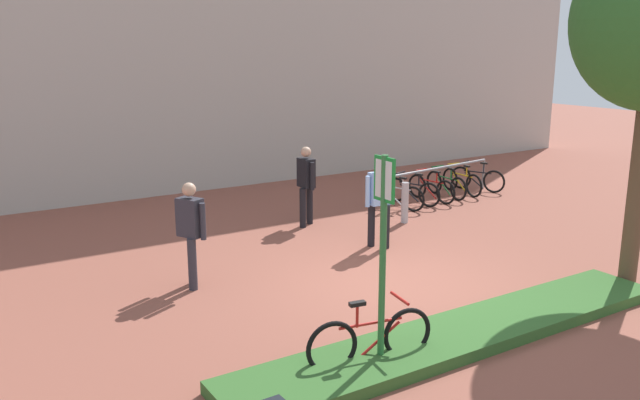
{
  "coord_description": "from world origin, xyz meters",
  "views": [
    {
      "loc": [
        -6.43,
        -7.87,
        3.82
      ],
      "look_at": [
        -0.46,
        1.59,
        1.15
      ],
      "focal_mm": 36.67,
      "sensor_mm": 36.0,
      "label": 1
    }
  ],
  "objects_px": {
    "bollard_steel": "(405,203)",
    "person_suited_dark": "(306,181)",
    "parking_sign_post": "(383,233)",
    "bike_at_sign": "(371,339)",
    "person_suited_navy": "(191,228)",
    "bike_rack_cluster": "(439,186)",
    "person_casual_tan": "(379,198)"
  },
  "relations": [
    {
      "from": "bike_at_sign",
      "to": "person_casual_tan",
      "type": "xyz_separation_m",
      "value": [
        2.98,
        3.77,
        0.63
      ]
    },
    {
      "from": "person_suited_dark",
      "to": "bollard_steel",
      "type": "bearing_deg",
      "value": -26.06
    },
    {
      "from": "bike_rack_cluster",
      "to": "bollard_steel",
      "type": "xyz_separation_m",
      "value": [
        -2.17,
        -1.3,
        0.1
      ]
    },
    {
      "from": "parking_sign_post",
      "to": "bike_at_sign",
      "type": "distance_m",
      "value": 1.35
    },
    {
      "from": "bike_at_sign",
      "to": "person_suited_dark",
      "type": "distance_m",
      "value": 6.42
    },
    {
      "from": "bollard_steel",
      "to": "person_casual_tan",
      "type": "relative_size",
      "value": 0.52
    },
    {
      "from": "bike_at_sign",
      "to": "bollard_steel",
      "type": "height_order",
      "value": "bollard_steel"
    },
    {
      "from": "parking_sign_post",
      "to": "bollard_steel",
      "type": "height_order",
      "value": "parking_sign_post"
    },
    {
      "from": "bike_rack_cluster",
      "to": "person_suited_dark",
      "type": "relative_size",
      "value": 2.17
    },
    {
      "from": "parking_sign_post",
      "to": "person_suited_dark",
      "type": "xyz_separation_m",
      "value": [
        2.52,
        5.92,
        -0.71
      ]
    },
    {
      "from": "person_casual_tan",
      "to": "parking_sign_post",
      "type": "bearing_deg",
      "value": -126.93
    },
    {
      "from": "parking_sign_post",
      "to": "bike_at_sign",
      "type": "relative_size",
      "value": 1.56
    },
    {
      "from": "person_suited_dark",
      "to": "person_suited_navy",
      "type": "height_order",
      "value": "same"
    },
    {
      "from": "person_suited_dark",
      "to": "person_casual_tan",
      "type": "distance_m",
      "value": 2.1
    },
    {
      "from": "bollard_steel",
      "to": "person_suited_dark",
      "type": "xyz_separation_m",
      "value": [
        -1.94,
        0.95,
        0.53
      ]
    },
    {
      "from": "bike_at_sign",
      "to": "bollard_steel",
      "type": "xyz_separation_m",
      "value": [
        4.55,
        4.88,
        0.1
      ]
    },
    {
      "from": "parking_sign_post",
      "to": "person_suited_dark",
      "type": "distance_m",
      "value": 6.47
    },
    {
      "from": "bollard_steel",
      "to": "person_suited_dark",
      "type": "bearing_deg",
      "value": 153.94
    },
    {
      "from": "parking_sign_post",
      "to": "person_suited_navy",
      "type": "relative_size",
      "value": 1.51
    },
    {
      "from": "bollard_steel",
      "to": "person_casual_tan",
      "type": "bearing_deg",
      "value": -144.45
    },
    {
      "from": "bike_at_sign",
      "to": "person_suited_navy",
      "type": "height_order",
      "value": "person_suited_navy"
    },
    {
      "from": "bike_at_sign",
      "to": "person_suited_dark",
      "type": "xyz_separation_m",
      "value": [
        2.6,
        5.84,
        0.63
      ]
    },
    {
      "from": "bike_rack_cluster",
      "to": "person_casual_tan",
      "type": "relative_size",
      "value": 2.17
    },
    {
      "from": "bike_at_sign",
      "to": "person_suited_navy",
      "type": "distance_m",
      "value": 3.81
    },
    {
      "from": "parking_sign_post",
      "to": "bollard_steel",
      "type": "xyz_separation_m",
      "value": [
        4.46,
        4.97,
        -1.24
      ]
    },
    {
      "from": "parking_sign_post",
      "to": "person_casual_tan",
      "type": "xyz_separation_m",
      "value": [
        2.89,
        3.85,
        -0.71
      ]
    },
    {
      "from": "bike_at_sign",
      "to": "bike_rack_cluster",
      "type": "height_order",
      "value": "bike_at_sign"
    },
    {
      "from": "bike_rack_cluster",
      "to": "person_casual_tan",
      "type": "xyz_separation_m",
      "value": [
        -3.74,
        -2.42,
        0.64
      ]
    },
    {
      "from": "person_suited_dark",
      "to": "person_casual_tan",
      "type": "bearing_deg",
      "value": -79.67
    },
    {
      "from": "person_suited_navy",
      "to": "bike_rack_cluster",
      "type": "bearing_deg",
      "value": 18.44
    },
    {
      "from": "person_suited_dark",
      "to": "bike_at_sign",
      "type": "bearing_deg",
      "value": -114.05
    },
    {
      "from": "bike_at_sign",
      "to": "person_suited_navy",
      "type": "relative_size",
      "value": 0.97
    }
  ]
}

